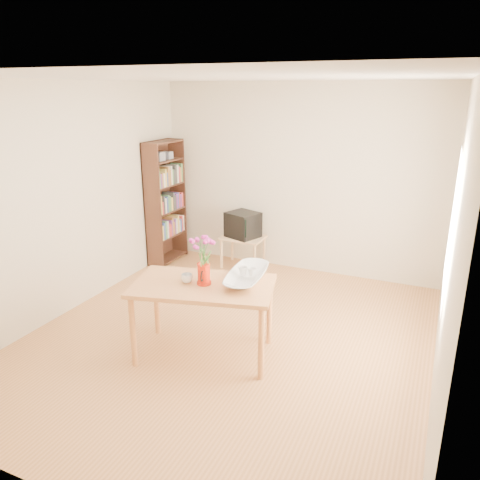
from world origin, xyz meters
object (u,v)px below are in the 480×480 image
at_px(table, 203,292).
at_px(pitcher, 204,275).
at_px(mug, 187,278).
at_px(bowl, 247,257).
at_px(television, 243,224).

height_order(table, pitcher, pitcher).
xyz_separation_m(pitcher, mug, (-0.16, -0.04, -0.05)).
height_order(pitcher, bowl, bowl).
relative_size(pitcher, bowl, 0.42).
bearing_deg(mug, table, -177.97).
xyz_separation_m(mug, television, (-0.46, 2.38, -0.15)).
xyz_separation_m(pitcher, bowl, (0.33, 0.26, 0.14)).
bearing_deg(table, pitcher, 8.15).
bearing_deg(table, bowl, 23.89).
distance_m(table, television, 2.42).
bearing_deg(table, television, 90.71).
height_order(table, mug, mug).
distance_m(table, mug, 0.21).
height_order(table, bowl, bowl).
bearing_deg(pitcher, mug, 176.92).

